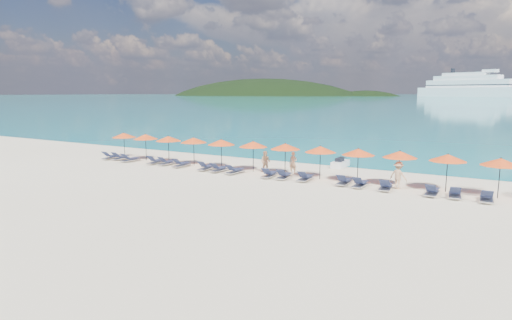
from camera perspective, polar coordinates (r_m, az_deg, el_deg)
The scene contains 39 objects.
ground at distance 26.74m, azimuth -3.22°, elevation -3.42°, with size 1400.00×1400.00×0.00m, color beige.
sea at distance 681.99m, azimuth 29.09°, elevation 7.46°, with size 1600.00×1300.00×0.01m, color #1FA9B2.
headland_main at distance 645.26m, azimuth 0.80°, elevation 5.19°, with size 374.00×242.00×126.50m.
headland_small at distance 605.95m, azimuth 14.27°, elevation 4.94°, with size 162.00×126.00×85.50m.
cruise_ship at distance 552.98m, azimuth 27.81°, elevation 8.52°, with size 141.00×75.08×39.81m.
jetski at distance 33.63m, azimuth 11.17°, elevation -0.46°, with size 0.85×2.13×0.75m.
beachgoer_a at distance 30.46m, azimuth 4.97°, elevation -0.39°, with size 0.57×0.38×1.57m, color tan.
beachgoer_b at distance 30.92m, azimuth 1.29°, elevation -0.23°, with size 0.76×0.44×1.56m, color tan.
beachgoer_c at distance 27.02m, azimuth 18.44°, elevation -1.94°, with size 1.08×0.50×1.67m, color tan.
umbrella_0 at distance 39.34m, azimuth -17.21°, elevation 3.18°, with size 2.10×2.10×2.28m.
umbrella_1 at distance 37.45m, azimuth -14.52°, elevation 3.02°, with size 2.10×2.10×2.28m.
umbrella_2 at distance 35.54m, azimuth -11.61°, elevation 2.82°, with size 2.10×2.10×2.28m.
umbrella_3 at distance 34.05m, azimuth -8.31°, elevation 2.64°, with size 2.10×2.10×2.28m.
umbrella_4 at distance 32.40m, azimuth -4.66°, elevation 2.38°, with size 2.10×2.10×2.28m.
umbrella_5 at distance 31.03m, azimuth -0.37°, elevation 2.11°, with size 2.10×2.10×2.28m.
umbrella_6 at distance 29.83m, azimuth 3.93°, elevation 1.81°, with size 2.10×2.10×2.28m.
umbrella_7 at distance 28.62m, azimuth 8.58°, elevation 1.42°, with size 2.10×2.10×2.28m.
umbrella_8 at distance 27.83m, azimuth 13.49°, elevation 1.06°, with size 2.10×2.10×2.28m.
umbrella_9 at distance 27.41m, azimuth 18.63°, elevation 0.71°, with size 2.10×2.10×2.28m.
umbrella_10 at distance 27.04m, azimuth 24.21°, elevation 0.28°, with size 2.10×2.10×2.28m.
umbrella_11 at distance 26.70m, azimuth 29.83°, elevation -0.24°, with size 2.10×2.10×2.28m.
lounger_0 at distance 39.12m, azimuth -18.81°, elevation 0.44°, with size 0.79×1.75×0.66m.
lounger_1 at distance 38.37m, azimuth -17.67°, elevation 0.34°, with size 0.77×1.75×0.66m.
lounger_2 at distance 37.15m, azimuth -16.42°, elevation 0.12°, with size 0.79×1.75×0.66m.
lounger_3 at distance 35.47m, azimuth -13.25°, elevation -0.16°, with size 0.75×1.74×0.66m.
lounger_4 at distance 34.74m, azimuth -11.79°, elevation -0.30°, with size 0.62×1.70×0.66m.
lounger_5 at distance 33.63m, azimuth -9.94°, elevation -0.55°, with size 0.64×1.71×0.66m.
lounger_6 at distance 32.04m, azimuth -6.63°, elevation -0.95°, with size 0.71×1.73×0.66m.
lounger_7 at distance 31.27m, azimuth -4.96°, elevation -1.17°, with size 0.72×1.73×0.66m.
lounger_8 at distance 30.45m, azimuth -2.87°, elevation -1.42°, with size 0.73×1.74×0.66m.
lounger_9 at distance 29.13m, azimuth 1.79°, elevation -1.90°, with size 0.77×1.75×0.66m.
lounger_10 at distance 28.69m, azimuth 3.78°, elevation -2.08°, with size 0.78×1.75×0.66m.
lounger_11 at distance 28.19m, azimuth 6.57°, elevation -2.33°, with size 0.70×1.73×0.66m.
lounger_12 at distance 27.40m, azimuth 11.67°, elevation -2.79°, with size 0.63×1.70×0.66m.
lounger_13 at distance 26.91m, azimuth 13.72°, elevation -3.07°, with size 0.66×1.72×0.66m.
lounger_14 at distance 26.53m, azimuth 16.91°, elevation -3.38°, with size 0.77×1.75×0.66m.
lounger_15 at distance 26.07m, azimuth 22.42°, elevation -3.90°, with size 0.63×1.70×0.66m.
lounger_16 at distance 26.03m, azimuth 25.00°, elevation -4.08°, with size 0.79×1.75×0.66m.
lounger_17 at distance 25.88m, azimuth 28.39°, elevation -4.41°, with size 0.72×1.73×0.66m.
Camera 1 is at (14.34, -21.81, 5.78)m, focal length 30.00 mm.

